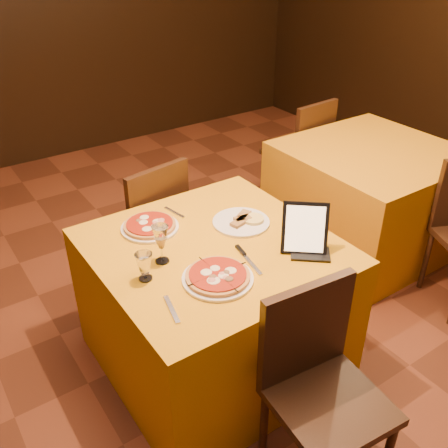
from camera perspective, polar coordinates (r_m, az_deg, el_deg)
floor at (r=2.80m, az=3.24°, el=-16.81°), size 6.00×7.00×0.01m
wall_back at (r=5.14m, az=-22.45°, el=21.51°), size 6.00×0.01×2.80m
main_table at (r=2.62m, az=-1.17°, el=-9.27°), size 1.10×1.10×0.75m
side_table at (r=3.74m, az=16.10°, el=2.86°), size 1.10×1.10×0.75m
chair_main_near at (r=2.12m, az=11.99°, el=-19.44°), size 0.50×0.50×0.91m
chair_main_far at (r=3.15m, az=-9.26°, el=-0.19°), size 0.47×0.47×0.91m
chair_side_far at (r=4.19m, az=8.16°, el=8.12°), size 0.41×0.41×0.91m
pizza_near at (r=2.16m, az=-0.72°, el=-6.09°), size 0.31×0.31×0.03m
pizza_far at (r=2.53m, az=-8.48°, el=-0.26°), size 0.29×0.29×0.03m
cutlet_dish at (r=2.55m, az=1.97°, el=0.33°), size 0.29×0.29×0.03m
wine_glass at (r=2.24m, az=-7.20°, el=-2.27°), size 0.10×0.10×0.19m
water_glass at (r=2.16m, az=-9.07°, el=-4.84°), size 0.09×0.09×0.13m
tablet at (r=2.32m, az=9.23°, el=-0.46°), size 0.23×0.21×0.24m
knife at (r=2.28m, az=2.87°, el=-4.23°), size 0.06×0.23×0.01m
fork_near at (r=2.02m, az=-6.00°, el=-9.66°), size 0.06×0.18×0.01m
fork_far at (r=2.67m, az=-5.71°, el=1.34°), size 0.04×0.15×0.01m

